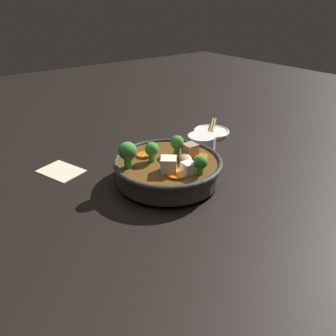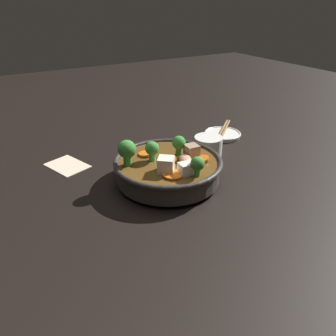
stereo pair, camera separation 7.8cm
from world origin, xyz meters
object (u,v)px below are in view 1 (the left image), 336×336
Objects in this scene: stirfry_bowl at (168,167)px; tea_cup at (201,144)px; chopsticks_pair at (212,129)px; side_saucer at (211,132)px.

tea_cup is (-0.07, 0.17, -0.01)m from stirfry_bowl.
tea_cup is 0.15m from chopsticks_pair.
stirfry_bowl is at bearing -61.51° from side_saucer.
stirfry_bowl is 3.27× the size of tea_cup.
chopsticks_pair is (-0.16, 0.30, -0.02)m from stirfry_bowl.
tea_cup is 0.47× the size of chopsticks_pair.
stirfry_bowl is 0.34m from side_saucer.
chopsticks_pair is at bearing 125.29° from tea_cup.
chopsticks_pair is at bearing 118.49° from stirfry_bowl.
side_saucer is 1.48× the size of tea_cup.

